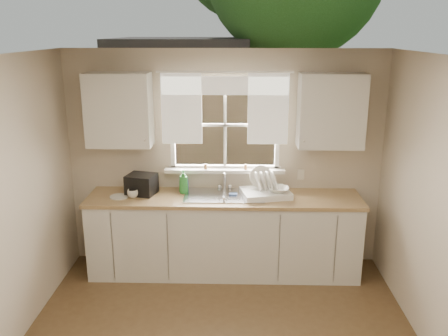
{
  "coord_description": "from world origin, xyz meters",
  "views": [
    {
      "loc": [
        0.13,
        -3.27,
        2.69
      ],
      "look_at": [
        0.0,
        1.65,
        1.25
      ],
      "focal_mm": 38.0,
      "sensor_mm": 36.0,
      "label": 1
    }
  ],
  "objects_px": {
    "dish_rack": "(265,190)",
    "cup": "(133,194)",
    "black_appliance": "(142,184)",
    "soap_bottle_a": "(184,181)"
  },
  "relations": [
    {
      "from": "soap_bottle_a",
      "to": "black_appliance",
      "type": "height_order",
      "value": "soap_bottle_a"
    },
    {
      "from": "dish_rack",
      "to": "black_appliance",
      "type": "bearing_deg",
      "value": 178.26
    },
    {
      "from": "soap_bottle_a",
      "to": "cup",
      "type": "relative_size",
      "value": 2.34
    },
    {
      "from": "dish_rack",
      "to": "soap_bottle_a",
      "type": "relative_size",
      "value": 2.12
    },
    {
      "from": "dish_rack",
      "to": "black_appliance",
      "type": "distance_m",
      "value": 1.39
    },
    {
      "from": "dish_rack",
      "to": "cup",
      "type": "height_order",
      "value": "dish_rack"
    },
    {
      "from": "soap_bottle_a",
      "to": "black_appliance",
      "type": "xyz_separation_m",
      "value": [
        -0.47,
        -0.03,
        -0.03
      ]
    },
    {
      "from": "dish_rack",
      "to": "cup",
      "type": "relative_size",
      "value": 4.95
    },
    {
      "from": "black_appliance",
      "to": "dish_rack",
      "type": "bearing_deg",
      "value": 12.38
    },
    {
      "from": "dish_rack",
      "to": "black_appliance",
      "type": "relative_size",
      "value": 1.92
    }
  ]
}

